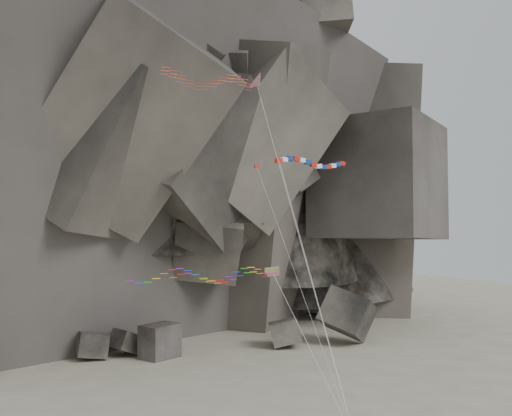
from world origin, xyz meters
name	(u,v)px	position (x,y,z in m)	size (l,w,h in m)	color
headland	(126,111)	(0.00, 70.00, 42.00)	(110.00, 70.00, 84.00)	#5C544B
boulder_field	(96,342)	(-12.20, 34.91, 2.61)	(70.85, 19.55, 10.01)	#47423F
delta_kite	(207,79)	(-8.85, 2.10, 31.55)	(12.50, 12.51, 31.29)	red
banner_kite	(312,164)	(4.28, 5.35, 24.85)	(9.88, 15.65, 23.88)	red
parafoil_kite	(199,275)	(-8.72, 4.35, 13.86)	(15.31, 14.09, 12.84)	yellow
pennant_kite	(275,219)	(-2.52, 0.88, 19.05)	(2.30, 13.29, 22.66)	red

